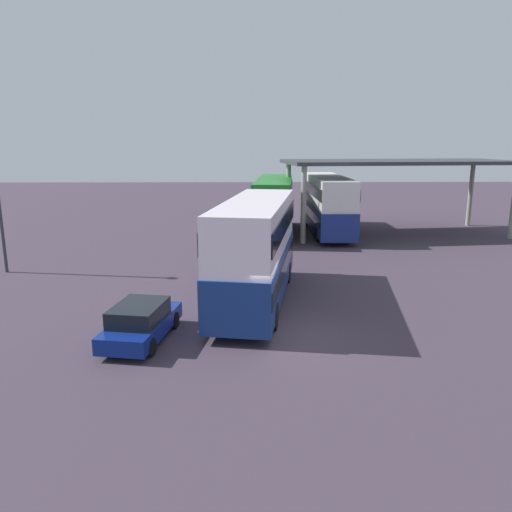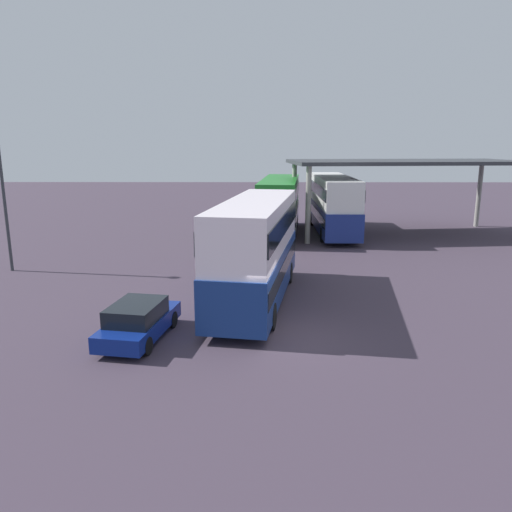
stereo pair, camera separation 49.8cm
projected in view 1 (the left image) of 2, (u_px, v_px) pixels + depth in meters
name	position (u px, v px, depth m)	size (l,w,h in m)	color
ground_plane	(286.00, 336.00, 17.28)	(140.00, 140.00, 0.00)	#413644
double_decker_main	(256.00, 247.00, 20.54)	(3.99, 10.30, 4.35)	navy
parked_hatchback	(141.00, 322.00, 16.73)	(2.29, 4.20, 1.35)	navy
double_decker_near_canopy	(274.00, 204.00, 36.01)	(3.64, 11.31, 4.11)	silver
double_decker_mid_row	(327.00, 202.00, 36.71)	(2.57, 11.39, 4.24)	navy
depot_canopy	(397.00, 165.00, 35.74)	(16.88, 8.43, 5.43)	#33353A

